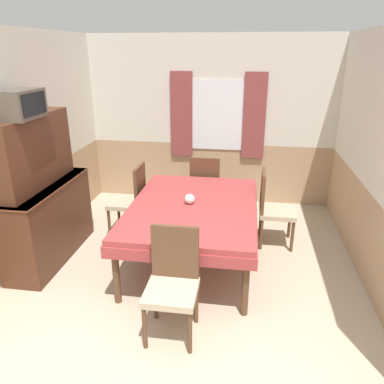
% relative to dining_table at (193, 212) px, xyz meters
% --- Properties ---
extents(ground_plane, '(16.00, 16.00, 0.00)m').
position_rel_dining_table_xyz_m(ground_plane, '(-0.03, -1.68, -0.62)').
color(ground_plane, tan).
extents(wall_back, '(4.22, 0.09, 2.60)m').
position_rel_dining_table_xyz_m(wall_back, '(-0.02, 2.00, 0.68)').
color(wall_back, silver).
rests_on(wall_back, ground_plane).
extents(wall_left, '(0.05, 4.06, 2.60)m').
position_rel_dining_table_xyz_m(wall_left, '(-1.97, 0.15, 0.68)').
color(wall_left, silver).
rests_on(wall_left, ground_plane).
extents(wall_right, '(0.05, 4.06, 2.60)m').
position_rel_dining_table_xyz_m(wall_right, '(1.91, 0.15, 0.68)').
color(wall_right, silver).
rests_on(wall_right, ground_plane).
extents(dining_table, '(1.44, 2.00, 0.72)m').
position_rel_dining_table_xyz_m(dining_table, '(0.00, 0.00, 0.00)').
color(dining_table, '#9E3838').
rests_on(dining_table, ground_plane).
extents(chair_head_window, '(0.44, 0.44, 0.97)m').
position_rel_dining_table_xyz_m(chair_head_window, '(0.00, 1.20, -0.11)').
color(chair_head_window, brown).
rests_on(chair_head_window, ground_plane).
extents(chair_left_far, '(0.44, 0.44, 0.97)m').
position_rel_dining_table_xyz_m(chair_left_far, '(-0.92, 0.57, -0.11)').
color(chair_left_far, brown).
rests_on(chair_left_far, ground_plane).
extents(chair_right_far, '(0.44, 0.44, 0.97)m').
position_rel_dining_table_xyz_m(chair_right_far, '(0.92, 0.57, -0.11)').
color(chair_right_far, brown).
rests_on(chair_right_far, ground_plane).
extents(chair_head_near, '(0.44, 0.44, 0.97)m').
position_rel_dining_table_xyz_m(chair_head_near, '(0.00, -1.20, -0.11)').
color(chair_head_near, brown).
rests_on(chair_head_near, ground_plane).
extents(sideboard, '(0.46, 1.43, 1.71)m').
position_rel_dining_table_xyz_m(sideboard, '(-1.72, -0.17, 0.09)').
color(sideboard, '#4C2819').
rests_on(sideboard, ground_plane).
extents(tv, '(0.29, 0.51, 0.29)m').
position_rel_dining_table_xyz_m(tv, '(-1.69, -0.37, 1.23)').
color(tv, '#51473D').
rests_on(tv, sideboard).
extents(vase, '(0.12, 0.12, 0.12)m').
position_rel_dining_table_xyz_m(vase, '(-0.04, 0.01, 0.16)').
color(vase, silver).
rests_on(vase, dining_table).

